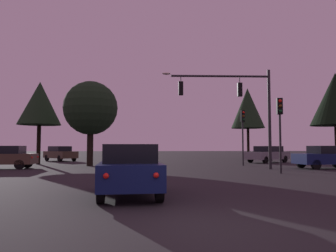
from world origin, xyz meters
The scene contains 13 objects.
ground_plane centered at (0.00, 24.50, 0.00)m, with size 168.00×168.00×0.00m, color black.
traffic_signal_mast_arm centered at (5.18, 15.05, 4.59)m, with size 7.15×0.62×6.54m.
traffic_light_corner_left centered at (6.76, 18.95, 3.04)m, with size 0.36×0.38×4.29m.
traffic_light_corner_right centered at (6.48, 11.49, 2.94)m, with size 0.33×0.37×4.13m.
car_nearside_lane centered at (-1.47, 3.98, 0.79)m, with size 1.93×4.08×1.52m.
car_crossing_left centered at (-10.19, 16.74, 0.79)m, with size 4.17×1.82×1.52m.
car_crossing_right centered at (11.30, 15.16, 0.80)m, with size 4.27×2.22×1.52m.
car_far_lane centered at (10.59, 23.64, 0.80)m, with size 4.74×3.96×1.52m.
car_parked_lot centered at (-9.33, 28.53, 0.79)m, with size 4.02×4.27×1.52m.
tree_behind_sign centered at (-4.98, 19.58, 4.40)m, with size 4.12×4.12×6.49m.
tree_left_far centered at (11.61, 32.20, 6.06)m, with size 3.93×3.93×8.48m.
tree_center_horizon centered at (16.03, 21.50, 5.65)m, with size 4.43×4.43×8.02m.
tree_right_cluster centered at (-9.70, 22.57, 5.13)m, with size 3.58×3.58×7.00m.
Camera 1 is at (-1.14, -5.89, 1.44)m, focal length 35.11 mm.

